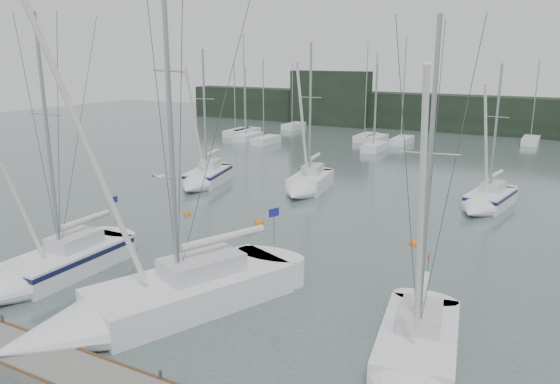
{
  "coord_description": "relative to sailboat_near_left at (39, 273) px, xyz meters",
  "views": [
    {
      "loc": [
        12.9,
        -15.9,
        10.67
      ],
      "look_at": [
        1.48,
        5.0,
        4.56
      ],
      "focal_mm": 35.0,
      "sensor_mm": 36.0,
      "label": 1
    }
  ],
  "objects": [
    {
      "name": "sailboat_near_right",
      "position": [
        17.68,
        0.6,
        -0.07
      ],
      "size": [
        3.96,
        8.62,
        12.76
      ],
      "rotation": [
        0.0,
        0.0,
        0.17
      ],
      "color": "white",
      "rests_on": "ground"
    },
    {
      "name": "far_building_left",
      "position": [
        -11.4,
        60.32,
        3.43
      ],
      "size": [
        12.0,
        3.0,
        8.0
      ],
      "primitive_type": "cube",
      "color": "black",
      "rests_on": "ground"
    },
    {
      "name": "seagull",
      "position": [
        8.03,
        -0.22,
        5.58
      ],
      "size": [
        0.91,
        0.41,
        0.18
      ],
      "rotation": [
        0.0,
        0.0,
        -0.06
      ],
      "color": "silver",
      "rests_on": "ground"
    },
    {
      "name": "sailboat_near_center",
      "position": [
        6.63,
        -0.84,
        0.04
      ],
      "size": [
        8.03,
        12.82,
        17.03
      ],
      "rotation": [
        0.0,
        0.0,
        -0.39
      ],
      "color": "white",
      "rests_on": "ground"
    },
    {
      "name": "sailboat_mid_a",
      "position": [
        -4.92,
        19.55,
        0.02
      ],
      "size": [
        4.2,
        7.74,
        11.74
      ],
      "rotation": [
        0.0,
        0.0,
        0.25
      ],
      "color": "white",
      "rests_on": "ground"
    },
    {
      "name": "sailboat_mid_b",
      "position": [
        3.46,
        21.6,
        0.01
      ],
      "size": [
        3.56,
        7.54,
        12.22
      ],
      "rotation": [
        0.0,
        0.0,
        0.15
      ],
      "color": "white",
      "rests_on": "ground"
    },
    {
      "name": "dock",
      "position": [
        8.6,
        -4.68,
        -0.37
      ],
      "size": [
        24.0,
        2.0,
        0.4
      ],
      "primitive_type": "cube",
      "color": "slate",
      "rests_on": "ground"
    },
    {
      "name": "ground",
      "position": [
        8.6,
        0.32,
        -0.57
      ],
      "size": [
        160.0,
        160.0,
        0.0
      ],
      "primitive_type": "plane",
      "color": "#4D5E5A",
      "rests_on": "ground"
    },
    {
      "name": "buoy_b",
      "position": [
        14.1,
        14.03,
        -0.57
      ],
      "size": [
        0.58,
        0.58,
        0.58
      ],
      "primitive_type": "sphere",
      "color": "orange",
      "rests_on": "ground"
    },
    {
      "name": "far_treeline",
      "position": [
        8.6,
        62.32,
        1.93
      ],
      "size": [
        90.0,
        4.0,
        5.0
      ],
      "primitive_type": "cube",
      "color": "black",
      "rests_on": "ground"
    },
    {
      "name": "buoy_a",
      "position": [
        4.29,
        13.09,
        -0.57
      ],
      "size": [
        0.6,
        0.6,
        0.6
      ],
      "primitive_type": "sphere",
      "color": "orange",
      "rests_on": "ground"
    },
    {
      "name": "mast_forest",
      "position": [
        11.91,
        44.65,
        -0.11
      ],
      "size": [
        57.08,
        27.34,
        14.64
      ],
      "color": "white",
      "rests_on": "ground"
    },
    {
      "name": "buoy_c",
      "position": [
        -1.0,
        12.45,
        -0.57
      ],
      "size": [
        0.53,
        0.53,
        0.53
      ],
      "primitive_type": "sphere",
      "color": "orange",
      "rests_on": "ground"
    },
    {
      "name": "sailboat_mid_d",
      "position": [
        16.49,
        23.29,
        -0.03
      ],
      "size": [
        3.45,
        7.12,
        10.73
      ],
      "rotation": [
        0.0,
        0.0,
        -0.16
      ],
      "color": "white",
      "rests_on": "ground"
    },
    {
      "name": "sailboat_near_left",
      "position": [
        0.0,
        0.0,
        0.0
      ],
      "size": [
        3.0,
        9.61,
        13.39
      ],
      "rotation": [
        0.0,
        0.0,
        0.02
      ],
      "color": "white",
      "rests_on": "ground"
    }
  ]
}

